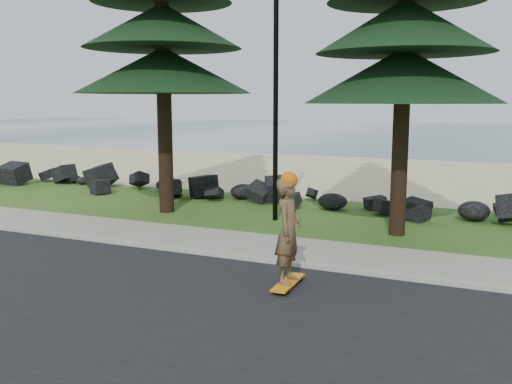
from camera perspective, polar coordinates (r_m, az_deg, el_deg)
ground at (r=13.43m, az=-3.28°, el=-5.39°), size 160.00×160.00×0.00m
road at (r=9.83m, az=-15.65°, el=-11.16°), size 160.00×7.00×0.02m
kerb at (r=12.65m, az=-5.16°, el=-6.09°), size 160.00×0.20×0.10m
sidewalk at (r=13.59m, az=-2.89°, el=-5.03°), size 160.00×2.00×0.08m
beach_sand at (r=26.92m, az=11.06°, el=1.80°), size 160.00×15.00×0.01m
ocean at (r=62.91m, az=18.70°, el=5.59°), size 160.00×58.00×0.01m
seawall_boulders at (r=18.46m, az=4.74°, el=-1.40°), size 60.00×2.40×1.10m
lamp_post at (r=15.93m, az=2.00°, el=11.90°), size 0.25×0.14×8.14m
skateboarder at (r=10.20m, az=3.28°, el=-3.91°), size 0.48×1.14×2.12m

